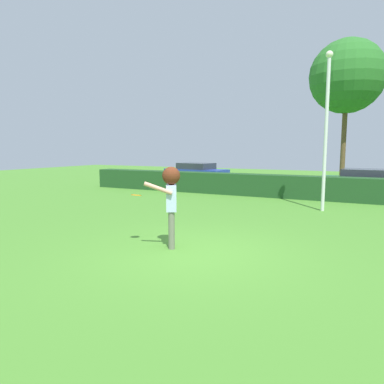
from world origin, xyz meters
TOP-DOWN VIEW (x-y plane):
  - ground_plane at (0.00, 0.00)m, footprint 60.00×60.00m
  - person at (-0.60, 0.12)m, footprint 0.61×0.78m
  - frisbee at (-1.45, 0.01)m, footprint 0.23×0.23m
  - lamppost at (1.81, 6.65)m, footprint 0.24×0.24m
  - hedge_row at (0.00, 9.47)m, footprint 21.22×0.90m
  - parked_car_blue at (-7.10, 14.42)m, footprint 4.43×2.39m
  - parked_car_green at (3.13, 11.85)m, footprint 4.26×1.92m
  - maple_tree at (1.66, 16.96)m, footprint 4.36×4.36m

SIDE VIEW (x-z plane):
  - ground_plane at x=0.00m, z-range 0.00..0.00m
  - hedge_row at x=0.00m, z-range 0.00..1.01m
  - parked_car_blue at x=-7.10m, z-range 0.06..1.31m
  - parked_car_green at x=3.13m, z-range 0.06..1.31m
  - frisbee at x=-1.45m, z-range 1.13..1.18m
  - person at x=-0.60m, z-range 0.30..2.12m
  - lamppost at x=1.81m, z-range 0.31..5.81m
  - maple_tree at x=1.66m, z-range 2.12..10.76m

